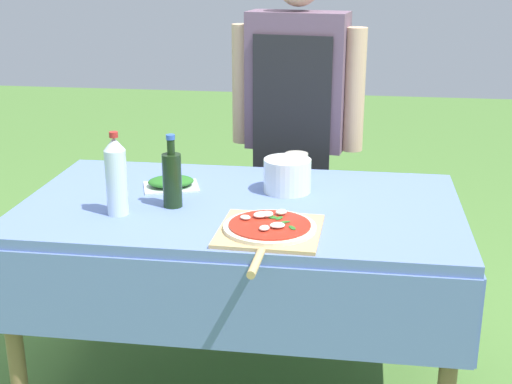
{
  "coord_description": "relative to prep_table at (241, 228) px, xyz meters",
  "views": [
    {
      "loc": [
        0.38,
        -2.26,
        1.57
      ],
      "look_at": [
        0.05,
        0.0,
        0.8
      ],
      "focal_mm": 50.0,
      "sensor_mm": 36.0,
      "label": 1
    }
  ],
  "objects": [
    {
      "name": "water_bottle",
      "position": [
        -0.38,
        -0.17,
        0.23
      ],
      "size": [
        0.07,
        0.07,
        0.27
      ],
      "color": "silver",
      "rests_on": "prep_table"
    },
    {
      "name": "prep_table",
      "position": [
        0.0,
        0.0,
        0.0
      ],
      "size": [
        1.5,
        0.87,
        0.76
      ],
      "color": "#607AB7",
      "rests_on": "ground"
    },
    {
      "name": "mixing_tub",
      "position": [
        0.14,
        0.14,
        0.16
      ],
      "size": [
        0.17,
        0.17,
        0.12
      ],
      "primitive_type": "cylinder",
      "color": "silver",
      "rests_on": "prep_table"
    },
    {
      "name": "sauce_jar",
      "position": [
        0.16,
        0.36,
        0.13
      ],
      "size": [
        0.09,
        0.09,
        0.08
      ],
      "color": "silver",
      "rests_on": "prep_table"
    },
    {
      "name": "oil_bottle",
      "position": [
        -0.22,
        -0.07,
        0.19
      ],
      "size": [
        0.06,
        0.06,
        0.25
      ],
      "color": "black",
      "rests_on": "prep_table"
    },
    {
      "name": "pizza_on_peel",
      "position": [
        0.13,
        -0.27,
        0.11
      ],
      "size": [
        0.32,
        0.48,
        0.05
      ],
      "rotation": [
        0.0,
        0.0,
        -0.03
      ],
      "color": "tan",
      "rests_on": "prep_table"
    },
    {
      "name": "person_cook",
      "position": [
        0.12,
        0.73,
        0.24
      ],
      "size": [
        0.57,
        0.24,
        1.53
      ],
      "rotation": [
        0.0,
        0.0,
        2.99
      ],
      "color": "#333D56",
      "rests_on": "ground"
    },
    {
      "name": "herb_container",
      "position": [
        -0.28,
        0.12,
        0.12
      ],
      "size": [
        0.23,
        0.2,
        0.04
      ],
      "rotation": [
        0.0,
        0.0,
        0.33
      ],
      "color": "silver",
      "rests_on": "prep_table"
    }
  ]
}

